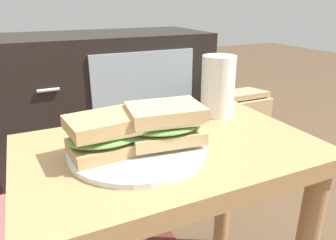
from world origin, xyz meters
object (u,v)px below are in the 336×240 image
object	(u,v)px
plate	(138,150)
sandwich_front	(107,134)
paper_bag	(235,135)
beer_glass	(218,86)
tv_cabinet	(105,96)
sandwich_back	(165,123)

from	to	relation	value
plate	sandwich_front	size ratio (longest dim) A/B	1.67
paper_bag	beer_glass	bearing A→B (deg)	-133.58
tv_cabinet	sandwich_back	bearing A→B (deg)	-97.42
tv_cabinet	sandwich_back	world-z (taller)	tv_cabinet
tv_cabinet	sandwich_front	size ratio (longest dim) A/B	6.51
beer_glass	paper_bag	xyz separation A→B (m)	(0.37, 0.39, -0.34)
sandwich_back	paper_bag	bearing A→B (deg)	42.08
sandwich_back	beer_glass	distance (m)	0.22
tv_cabinet	sandwich_front	world-z (taller)	tv_cabinet
tv_cabinet	sandwich_front	distance (m)	0.99
tv_cabinet	plate	xyz separation A→B (m)	(-0.18, -0.95, 0.17)
tv_cabinet	beer_glass	xyz separation A→B (m)	(0.06, -0.84, 0.24)
sandwich_front	paper_bag	world-z (taller)	sandwich_front
sandwich_front	tv_cabinet	bearing A→B (deg)	76.49
beer_glass	tv_cabinet	bearing A→B (deg)	94.34
tv_cabinet	paper_bag	world-z (taller)	tv_cabinet
plate	sandwich_back	distance (m)	0.07
sandwich_front	beer_glass	bearing A→B (deg)	19.04
beer_glass	plate	bearing A→B (deg)	-155.71
sandwich_back	tv_cabinet	bearing A→B (deg)	82.58
paper_bag	sandwich_back	bearing A→B (deg)	-137.92
plate	beer_glass	distance (m)	0.27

